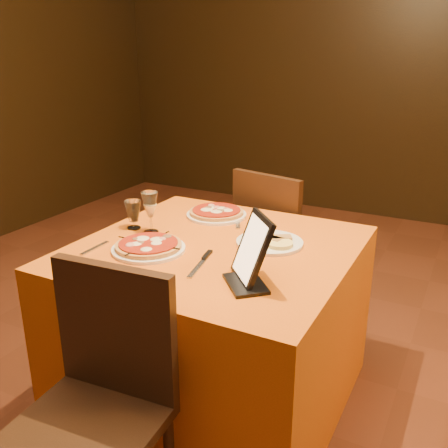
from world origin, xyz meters
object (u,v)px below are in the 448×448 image
at_px(chair_main_far, 284,246).
at_px(tablet, 252,248).
at_px(pizza_near, 149,247).
at_px(wine_glass, 150,212).
at_px(water_glass, 133,215).
at_px(chair_main_near, 84,430).
at_px(pizza_far, 216,213).
at_px(main_table, 216,325).

bearing_deg(chair_main_far, tablet, 117.48).
distance_m(chair_main_far, pizza_near, 1.06).
relative_size(pizza_near, wine_glass, 1.57).
height_order(water_glass, tablet, tablet).
xyz_separation_m(wine_glass, water_glass, (-0.10, 0.01, -0.03)).
relative_size(chair_main_near, chair_main_far, 1.00).
bearing_deg(chair_main_near, pizza_far, 94.42).
height_order(chair_main_near, chair_main_far, same).
distance_m(pizza_near, tablet, 0.50).
bearing_deg(chair_main_near, water_glass, 112.79).
relative_size(pizza_near, water_glass, 2.29).
bearing_deg(pizza_near, chair_main_near, -71.72).
relative_size(chair_main_near, wine_glass, 4.79).
bearing_deg(chair_main_far, wine_glass, 81.25).
xyz_separation_m(chair_main_far, water_glass, (-0.43, -0.81, 0.36)).
xyz_separation_m(chair_main_near, chair_main_far, (-0.00, 1.65, 0.00)).
bearing_deg(wine_glass, chair_main_near, -68.44).
height_order(main_table, wine_glass, wine_glass).
bearing_deg(chair_main_near, wine_glass, 107.23).
distance_m(water_glass, tablet, 0.74).
bearing_deg(pizza_near, chair_main_far, 77.73).
bearing_deg(wine_glass, main_table, -1.24).
bearing_deg(chair_main_near, chair_main_far, 85.68).
distance_m(chair_main_near, chair_main_far, 1.65).
relative_size(water_glass, tablet, 0.53).
relative_size(wine_glass, water_glass, 1.46).
relative_size(pizza_near, pizza_far, 1.02).
xyz_separation_m(chair_main_near, water_glass, (-0.43, 0.84, 0.36)).
bearing_deg(tablet, pizza_near, -138.63).
height_order(pizza_far, wine_glass, wine_glass).
height_order(pizza_near, wine_glass, wine_glass).
xyz_separation_m(main_table, pizza_far, (-0.18, 0.34, 0.39)).
distance_m(chair_main_near, pizza_far, 1.22).
height_order(chair_main_far, pizza_far, chair_main_far).
xyz_separation_m(main_table, wine_glass, (-0.33, 0.01, 0.47)).
distance_m(main_table, wine_glass, 0.57).
xyz_separation_m(pizza_far, water_glass, (-0.25, -0.33, 0.05)).
bearing_deg(tablet, water_glass, -151.21).
bearing_deg(water_glass, tablet, -19.04).
bearing_deg(tablet, wine_glass, -153.49).
height_order(main_table, water_glass, water_glass).
relative_size(wine_glass, tablet, 0.78).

